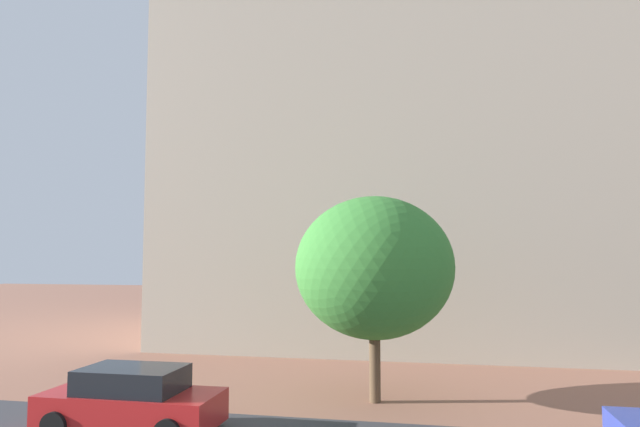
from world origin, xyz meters
TOP-DOWN VIEW (x-y plane):
  - landmark_building at (2.19, 26.08)m, footprint 24.46×14.39m
  - car_red at (-4.39, 9.09)m, footprint 4.26×2.05m
  - tree_curb_far at (1.11, 12.92)m, footprint 4.65×4.65m

SIDE VIEW (x-z plane):
  - car_red at x=-4.39m, z-range -0.04..1.48m
  - tree_curb_far at x=1.11m, z-range 0.89..6.85m
  - landmark_building at x=2.19m, z-range -6.45..29.12m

